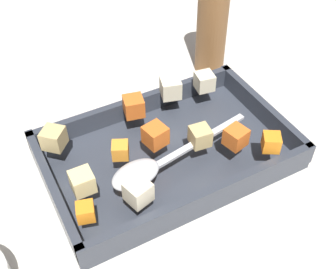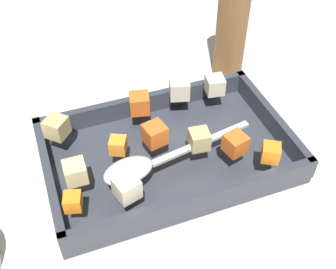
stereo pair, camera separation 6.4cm
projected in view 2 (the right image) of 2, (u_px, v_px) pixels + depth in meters
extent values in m
plane|color=beige|center=(156.00, 164.00, 0.68)|extent=(4.00, 4.00, 0.00)
cube|color=#333842|center=(168.00, 158.00, 0.67)|extent=(0.37, 0.24, 0.01)
cube|color=#333842|center=(196.00, 203.00, 0.58)|extent=(0.37, 0.01, 0.04)
cube|color=#333842|center=(145.00, 103.00, 0.73)|extent=(0.37, 0.01, 0.04)
cube|color=#333842|center=(50.00, 179.00, 0.61)|extent=(0.01, 0.24, 0.04)
cube|color=#333842|center=(271.00, 120.00, 0.70)|extent=(0.01, 0.24, 0.04)
cube|color=orange|center=(73.00, 202.00, 0.55)|extent=(0.03, 0.03, 0.02)
cube|color=orange|center=(153.00, 133.00, 0.63)|extent=(0.04, 0.04, 0.03)
cube|color=orange|center=(271.00, 153.00, 0.61)|extent=(0.03, 0.03, 0.03)
cube|color=orange|center=(235.00, 144.00, 0.62)|extent=(0.04, 0.04, 0.03)
cube|color=orange|center=(138.00, 104.00, 0.68)|extent=(0.04, 0.04, 0.03)
cube|color=orange|center=(118.00, 144.00, 0.62)|extent=(0.03, 0.03, 0.02)
cube|color=tan|center=(57.00, 127.00, 0.64)|extent=(0.04, 0.04, 0.03)
cube|color=beige|center=(179.00, 88.00, 0.71)|extent=(0.04, 0.04, 0.03)
cube|color=#E0CC89|center=(75.00, 172.00, 0.58)|extent=(0.03, 0.03, 0.03)
cube|color=tan|center=(199.00, 139.00, 0.62)|extent=(0.03, 0.03, 0.03)
cube|color=beige|center=(215.00, 85.00, 0.72)|extent=(0.03, 0.03, 0.03)
cube|color=beige|center=(127.00, 188.00, 0.56)|extent=(0.04, 0.04, 0.03)
ellipsoid|color=silver|center=(128.00, 171.00, 0.59)|extent=(0.08, 0.06, 0.02)
cube|color=silver|center=(202.00, 143.00, 0.63)|extent=(0.17, 0.04, 0.01)
cylinder|color=brown|center=(232.00, 27.00, 0.78)|extent=(0.06, 0.06, 0.20)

